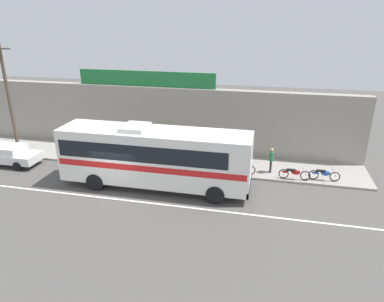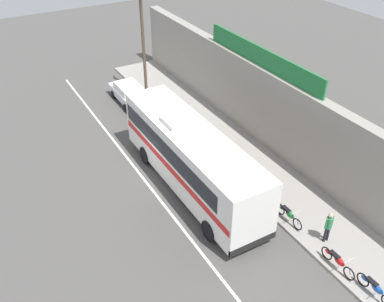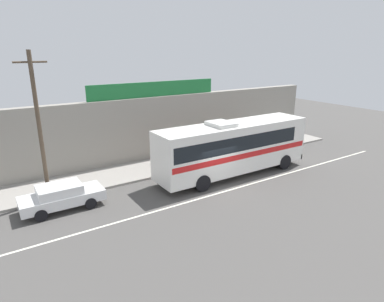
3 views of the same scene
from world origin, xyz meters
TOP-DOWN VIEW (x-y plane):
  - ground_plane at (0.00, 0.00)m, footprint 70.00×70.00m
  - sidewalk_slab at (0.00, 5.20)m, footprint 30.00×3.60m
  - storefront_facade at (0.00, 7.35)m, footprint 30.00×0.70m
  - storefront_billboard at (-0.46, 7.35)m, footprint 10.28×0.12m
  - road_center_stripe at (0.00, -0.80)m, footprint 30.00×0.14m
  - intercity_bus at (2.08, 1.16)m, footprint 11.13×2.65m
  - parked_car at (-8.76, 2.20)m, footprint 4.25×1.82m
  - utility_pole at (-9.18, 3.72)m, footprint 1.60×0.22m
  - motorcycle_black at (6.94, 3.85)m, footprint 1.86×0.56m
  - motorcycle_orange at (10.24, 3.74)m, footprint 1.91×0.56m
  - motorcycle_red at (12.02, 3.99)m, footprint 1.86×0.56m
  - pedestrian_by_curb at (8.82, 4.51)m, footprint 0.30×0.48m

SIDE VIEW (x-z plane):
  - ground_plane at x=0.00m, z-range 0.00..0.00m
  - road_center_stripe at x=0.00m, z-range 0.00..0.01m
  - sidewalk_slab at x=0.00m, z-range 0.00..0.14m
  - motorcycle_black at x=6.94m, z-range 0.09..1.04m
  - motorcycle_orange at x=10.24m, z-range 0.09..1.04m
  - motorcycle_red at x=12.02m, z-range 0.09..1.04m
  - parked_car at x=-8.76m, z-range 0.05..1.42m
  - pedestrian_by_curb at x=8.82m, z-range 0.27..1.92m
  - intercity_bus at x=2.08m, z-range 0.17..3.96m
  - storefront_facade at x=0.00m, z-range 0.00..4.80m
  - utility_pole at x=-9.18m, z-range 0.28..8.33m
  - storefront_billboard at x=-0.46m, z-range 4.80..5.90m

